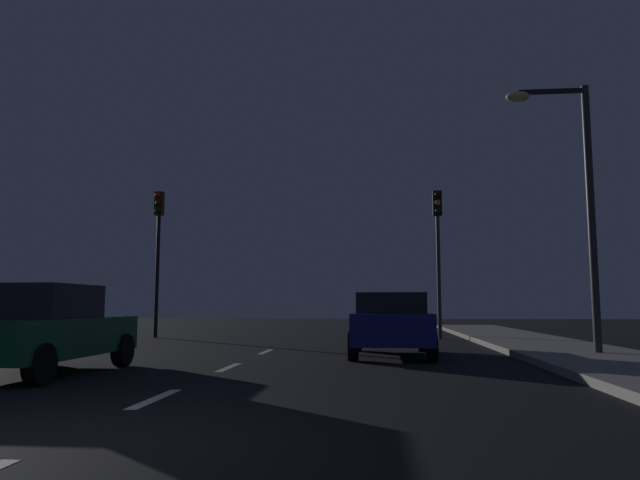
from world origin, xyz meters
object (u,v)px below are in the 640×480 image
at_px(car_stopped_ahead, 391,323).
at_px(street_lamp_right, 575,189).
at_px(traffic_signal_left, 158,236).
at_px(car_adjacent_lane, 42,329).
at_px(traffic_signal_right, 438,235).

height_order(car_stopped_ahead, street_lamp_right, street_lamp_right).
relative_size(traffic_signal_left, car_stopped_ahead, 1.41).
distance_m(car_stopped_ahead, car_adjacent_lane, 7.56).
xyz_separation_m(traffic_signal_left, car_adjacent_lane, (2.31, -11.31, -3.02)).
bearing_deg(car_adjacent_lane, traffic_signal_right, 54.40).
xyz_separation_m(traffic_signal_right, street_lamp_right, (2.38, -7.37, 0.17)).
height_order(car_stopped_ahead, car_adjacent_lane, car_adjacent_lane).
height_order(traffic_signal_left, car_adjacent_lane, traffic_signal_left).
xyz_separation_m(car_adjacent_lane, street_lamp_right, (10.48, 3.94, 3.09)).
height_order(traffic_signal_right, car_stopped_ahead, traffic_signal_right).
bearing_deg(car_adjacent_lane, traffic_signal_left, 101.56).
bearing_deg(car_adjacent_lane, car_stopped_ahead, 35.02).
xyz_separation_m(traffic_signal_left, street_lamp_right, (12.79, -7.37, 0.07)).
relative_size(car_stopped_ahead, street_lamp_right, 0.62).
xyz_separation_m(traffic_signal_right, car_stopped_ahead, (-1.90, -6.97, -2.94)).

